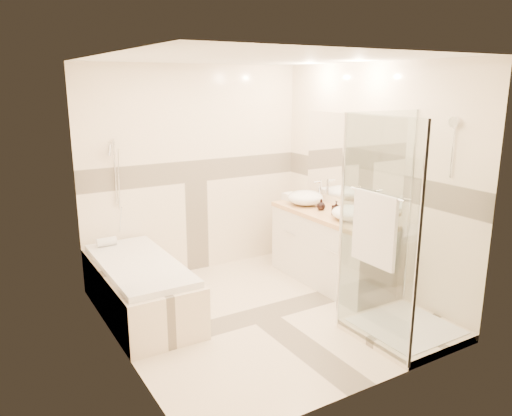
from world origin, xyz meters
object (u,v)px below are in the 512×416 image
shower_enclosure (393,284)px  vessel_sink_near (305,198)px  amenity_bottle_a (336,208)px  vanity (330,248)px  amenity_bottle_b (321,205)px  bathtub (140,285)px  vessel_sink_far (350,213)px

shower_enclosure → vessel_sink_near: (0.27, 1.74, 0.43)m
amenity_bottle_a → vanity: bearing=79.6°
amenity_bottle_b → bathtub: bearing=174.9°
bathtub → vanity: vanity is taller
bathtub → amenity_bottle_b: 2.22m
vessel_sink_far → amenity_bottle_b: (0.00, 0.50, -0.01)m
amenity_bottle_b → vessel_sink_near: bearing=90.0°
bathtub → vanity: size_ratio=1.05×
vessel_sink_near → vessel_sink_far: (0.00, -0.81, -0.01)m
bathtub → vessel_sink_near: 2.22m
vessel_sink_far → amenity_bottle_a: (0.00, 0.23, 0.00)m
shower_enclosure → amenity_bottle_a: (0.27, 1.16, 0.43)m
vessel_sink_near → amenity_bottle_b: 0.31m
vanity → amenity_bottle_a: size_ratio=10.01×
bathtub → shower_enclosure: shower_enclosure is taller
vanity → vessel_sink_far: size_ratio=4.07×
bathtub → vessel_sink_far: bearing=-18.0°
vessel_sink_near → amenity_bottle_b: size_ratio=3.29×
vanity → vessel_sink_far: bearing=-93.3°
vessel_sink_far → shower_enclosure: bearing=-106.4°
vanity → amenity_bottle_b: 0.51m
bathtub → amenity_bottle_a: (2.13, -0.46, 0.62)m
vanity → vessel_sink_near: size_ratio=3.75×
bathtub → vessel_sink_near: size_ratio=3.93×
bathtub → amenity_bottle_a: amenity_bottle_a is taller
vanity → vessel_sink_near: (-0.02, 0.47, 0.51)m
vessel_sink_near → amenity_bottle_a: (0.00, -0.57, -0.01)m
shower_enclosure → amenity_bottle_a: 1.27m
shower_enclosure → bathtub: bearing=138.9°
bathtub → shower_enclosure: 2.47m
vessel_sink_far → bathtub: bearing=162.0°
shower_enclosure → amenity_bottle_a: bearing=76.8°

